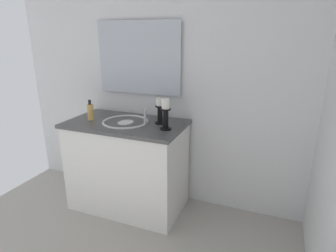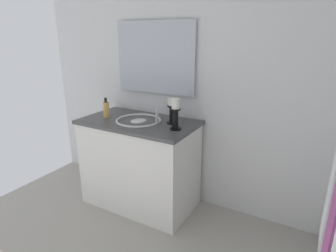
# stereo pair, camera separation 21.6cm
# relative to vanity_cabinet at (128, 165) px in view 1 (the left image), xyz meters

# --- Properties ---
(wall_left) EXTENTS (0.04, 2.81, 2.45)m
(wall_left) POSITION_rel_vanity_cabinet_xyz_m (-0.32, 0.13, 0.81)
(wall_left) COLOR white
(wall_left) RESTS_ON ground
(vanity_cabinet) EXTENTS (0.58, 1.03, 0.82)m
(vanity_cabinet) POSITION_rel_vanity_cabinet_xyz_m (0.00, 0.00, 0.00)
(vanity_cabinet) COLOR white
(vanity_cabinet) RESTS_ON ground
(sink_basin) EXTENTS (0.40, 0.40, 0.24)m
(sink_basin) POSITION_rel_vanity_cabinet_xyz_m (0.00, 0.00, 0.37)
(sink_basin) COLOR white
(sink_basin) RESTS_ON vanity_cabinet
(mirror) EXTENTS (0.02, 0.80, 0.64)m
(mirror) POSITION_rel_vanity_cabinet_xyz_m (-0.28, 0.00, 0.93)
(mirror) COLOR silver
(candle_holder_tall) EXTENTS (0.09, 0.09, 0.25)m
(candle_holder_tall) POSITION_rel_vanity_cabinet_xyz_m (0.05, 0.40, 0.54)
(candle_holder_tall) COLOR black
(candle_holder_tall) RESTS_ON vanity_cabinet
(candle_holder_short) EXTENTS (0.09, 0.09, 0.22)m
(candle_holder_short) POSITION_rel_vanity_cabinet_xyz_m (-0.08, 0.29, 0.52)
(candle_holder_short) COLOR black
(candle_holder_short) RESTS_ON vanity_cabinet
(soap_bottle) EXTENTS (0.06, 0.06, 0.18)m
(soap_bottle) POSITION_rel_vanity_cabinet_xyz_m (0.05, -0.32, 0.48)
(soap_bottle) COLOR #E5B259
(soap_bottle) RESTS_ON vanity_cabinet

